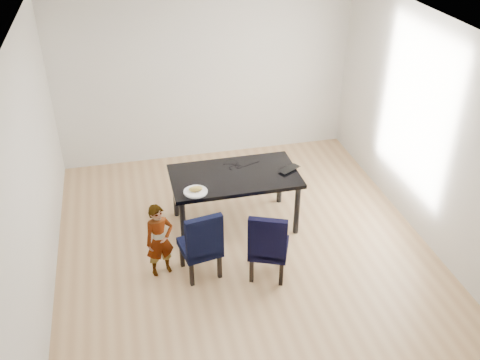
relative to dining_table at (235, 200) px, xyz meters
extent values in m
cube|color=tan|center=(0.00, -0.50, -0.38)|extent=(4.50, 5.00, 0.01)
cube|color=white|center=(0.00, -0.50, 2.33)|extent=(4.50, 5.00, 0.01)
cube|color=silver|center=(0.00, 2.00, 0.98)|extent=(4.50, 0.01, 2.70)
cube|color=silver|center=(0.00, -3.00, 0.98)|extent=(4.50, 0.01, 2.70)
cube|color=white|center=(-2.25, -0.50, 0.98)|extent=(0.01, 5.00, 2.70)
cube|color=silver|center=(2.25, -0.50, 0.98)|extent=(0.01, 5.00, 2.70)
cube|color=black|center=(0.00, 0.00, 0.00)|extent=(1.60, 0.90, 0.75)
cube|color=black|center=(-0.60, -0.84, 0.07)|extent=(0.49, 0.51, 0.88)
cube|color=black|center=(0.16, -1.04, 0.07)|extent=(0.56, 0.57, 0.88)
imported|color=#F63414|center=(-1.03, -0.73, 0.08)|extent=(0.38, 0.30, 0.91)
cylinder|color=white|center=(-0.54, -0.29, 0.38)|extent=(0.36, 0.36, 0.02)
ellipsoid|color=#B69841|center=(-0.54, -0.29, 0.42)|extent=(0.18, 0.12, 0.07)
imported|color=black|center=(0.68, -0.01, 0.39)|extent=(0.36, 0.32, 0.02)
torus|color=black|center=(0.05, 0.18, 0.38)|extent=(0.18, 0.18, 0.01)
camera|label=1|loc=(-1.25, -5.59, 3.80)|focal=40.00mm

